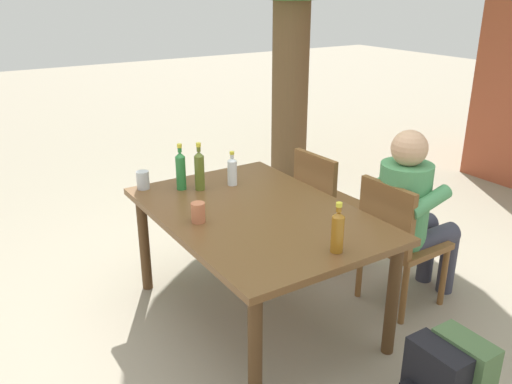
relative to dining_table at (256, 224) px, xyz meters
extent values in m
plane|color=gray|center=(0.00, 0.00, -0.65)|extent=(24.00, 24.00, 0.00)
cube|color=brown|center=(0.00, 0.00, 0.06)|extent=(1.56, 1.06, 0.04)
cylinder|color=#4C311A|center=(-0.70, -0.45, -0.30)|extent=(0.07, 0.07, 0.69)
cylinder|color=#4C311A|center=(0.70, -0.45, -0.30)|extent=(0.07, 0.07, 0.69)
cylinder|color=#4C311A|center=(-0.70, 0.45, -0.30)|extent=(0.07, 0.07, 0.69)
cylinder|color=#4C311A|center=(0.70, 0.45, -0.30)|extent=(0.07, 0.07, 0.69)
cube|color=brown|center=(0.35, 0.91, -0.22)|extent=(0.45, 0.45, 0.04)
cube|color=brown|center=(0.36, 0.71, 0.01)|extent=(0.42, 0.05, 0.42)
cylinder|color=brown|center=(0.53, 1.11, -0.45)|extent=(0.04, 0.04, 0.41)
cylinder|color=brown|center=(0.16, 1.10, -0.45)|extent=(0.04, 0.04, 0.41)
cylinder|color=brown|center=(0.55, 0.73, -0.45)|extent=(0.04, 0.04, 0.41)
cylinder|color=brown|center=(0.17, 0.72, -0.45)|extent=(0.04, 0.04, 0.41)
cube|color=brown|center=(-0.35, 0.91, -0.22)|extent=(0.46, 0.46, 0.04)
cube|color=brown|center=(-0.34, 0.71, 0.01)|extent=(0.42, 0.06, 0.42)
cylinder|color=brown|center=(-0.17, 1.11, -0.45)|extent=(0.04, 0.04, 0.41)
cylinder|color=brown|center=(-0.55, 1.09, -0.45)|extent=(0.04, 0.04, 0.41)
cylinder|color=brown|center=(-0.15, 0.73, -0.45)|extent=(0.04, 0.04, 0.41)
cylinder|color=brown|center=(-0.53, 0.71, -0.45)|extent=(0.04, 0.04, 0.41)
cylinder|color=#4C935B|center=(0.35, 0.86, 0.06)|extent=(0.32, 0.32, 0.52)
sphere|color=tan|center=(0.35, 0.86, 0.42)|extent=(0.22, 0.22, 0.22)
cylinder|color=#383847|center=(0.44, 1.06, -0.20)|extent=(0.14, 0.40, 0.14)
cylinder|color=#383847|center=(0.44, 1.26, -0.43)|extent=(0.11, 0.11, 0.45)
cylinder|color=#4C935B|center=(0.54, 0.86, 0.14)|extent=(0.09, 0.31, 0.16)
cylinder|color=#383847|center=(0.26, 1.06, -0.20)|extent=(0.14, 0.40, 0.14)
cylinder|color=#383847|center=(0.26, 1.26, -0.43)|extent=(0.11, 0.11, 0.45)
cylinder|color=#4C935B|center=(0.16, 0.86, 0.14)|extent=(0.09, 0.31, 0.16)
cylinder|color=white|center=(-0.46, 0.11, 0.17)|extent=(0.06, 0.06, 0.17)
cone|color=white|center=(-0.46, 0.11, 0.26)|extent=(0.06, 0.06, 0.02)
cylinder|color=white|center=(-0.46, 0.11, 0.28)|extent=(0.03, 0.03, 0.02)
cylinder|color=yellow|center=(-0.46, 0.11, 0.30)|extent=(0.03, 0.03, 0.02)
cylinder|color=#566623|center=(-0.49, -0.12, 0.20)|extent=(0.06, 0.06, 0.23)
cone|color=#566623|center=(-0.49, -0.12, 0.32)|extent=(0.06, 0.06, 0.03)
cylinder|color=#566623|center=(-0.49, -0.12, 0.36)|extent=(0.03, 0.03, 0.03)
cylinder|color=yellow|center=(-0.49, -0.12, 0.38)|extent=(0.03, 0.03, 0.03)
cylinder|color=#287A38|center=(-0.57, -0.21, 0.19)|extent=(0.06, 0.06, 0.22)
cone|color=#287A38|center=(-0.57, -0.21, 0.32)|extent=(0.06, 0.06, 0.03)
cylinder|color=#287A38|center=(-0.57, -0.21, 0.35)|extent=(0.03, 0.03, 0.03)
cylinder|color=yellow|center=(-0.57, -0.21, 0.38)|extent=(0.03, 0.03, 0.02)
cylinder|color=#996019|center=(0.65, 0.06, 0.18)|extent=(0.06, 0.06, 0.19)
cone|color=#996019|center=(0.65, 0.06, 0.29)|extent=(0.06, 0.06, 0.03)
cylinder|color=#996019|center=(0.65, 0.06, 0.31)|extent=(0.03, 0.03, 0.03)
cylinder|color=yellow|center=(0.65, 0.06, 0.34)|extent=(0.03, 0.03, 0.02)
cylinder|color=#BC6B47|center=(-0.05, -0.36, 0.14)|extent=(0.08, 0.08, 0.11)
cylinder|color=#B2B7BC|center=(-0.71, -0.42, 0.14)|extent=(0.08, 0.08, 0.12)
cube|color=#47663D|center=(1.24, 0.36, -0.42)|extent=(0.29, 0.14, 0.46)
cylinder|color=brown|center=(-2.03, 1.72, 0.53)|extent=(0.38, 0.38, 2.36)
camera|label=1|loc=(2.43, -1.55, 1.33)|focal=37.36mm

